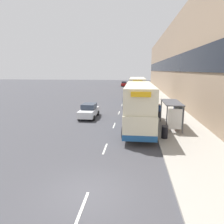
{
  "coord_description": "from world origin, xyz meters",
  "views": [
    {
      "loc": [
        2.07,
        -8.13,
        5.59
      ],
      "look_at": [
        -1.38,
        21.67,
        -0.69
      ],
      "focal_mm": 32.0,
      "sensor_mm": 36.0,
      "label": 1
    }
  ],
  "objects_px": {
    "car_1": "(138,84)",
    "pedestrian_at_shelter": "(159,111)",
    "car_0": "(124,84)",
    "car_2": "(89,111)",
    "double_decker_bus_near": "(139,105)",
    "pedestrian_1": "(175,110)",
    "double_decker_bus_ahead": "(137,90)",
    "bus_shelter": "(174,110)",
    "litter_bin": "(165,132)"
  },
  "relations": [
    {
      "from": "car_0",
      "to": "car_1",
      "type": "xyz_separation_m",
      "value": [
        4.75,
        -1.52,
        -0.02
      ]
    },
    {
      "from": "car_1",
      "to": "litter_bin",
      "type": "distance_m",
      "value": 54.07
    },
    {
      "from": "car_1",
      "to": "pedestrian_1",
      "type": "distance_m",
      "value": 47.0
    },
    {
      "from": "car_0",
      "to": "pedestrian_at_shelter",
      "type": "relative_size",
      "value": 2.53
    },
    {
      "from": "bus_shelter",
      "to": "litter_bin",
      "type": "bearing_deg",
      "value": -111.2
    },
    {
      "from": "car_0",
      "to": "pedestrian_1",
      "type": "distance_m",
      "value": 49.12
    },
    {
      "from": "pedestrian_1",
      "to": "litter_bin",
      "type": "xyz_separation_m",
      "value": [
        -2.14,
        -7.2,
        -0.41
      ]
    },
    {
      "from": "car_0",
      "to": "bus_shelter",
      "type": "bearing_deg",
      "value": 98.31
    },
    {
      "from": "bus_shelter",
      "to": "pedestrian_1",
      "type": "xyz_separation_m",
      "value": [
        0.92,
        4.04,
        -0.8
      ]
    },
    {
      "from": "car_1",
      "to": "pedestrian_1",
      "type": "bearing_deg",
      "value": -85.34
    },
    {
      "from": "bus_shelter",
      "to": "car_0",
      "type": "bearing_deg",
      "value": 98.31
    },
    {
      "from": "car_0",
      "to": "car_1",
      "type": "bearing_deg",
      "value": 162.24
    },
    {
      "from": "double_decker_bus_near",
      "to": "litter_bin",
      "type": "bearing_deg",
      "value": -57.41
    },
    {
      "from": "double_decker_bus_ahead",
      "to": "pedestrian_1",
      "type": "xyz_separation_m",
      "value": [
        4.28,
        -11.76,
        -1.21
      ]
    },
    {
      "from": "double_decker_bus_ahead",
      "to": "bus_shelter",
      "type": "bearing_deg",
      "value": -77.98
    },
    {
      "from": "car_1",
      "to": "bus_shelter",
      "type": "bearing_deg",
      "value": -86.74
    },
    {
      "from": "double_decker_bus_ahead",
      "to": "double_decker_bus_near",
      "type": "bearing_deg",
      "value": -89.75
    },
    {
      "from": "double_decker_bus_ahead",
      "to": "car_2",
      "type": "xyz_separation_m",
      "value": [
        -5.79,
        -11.98,
        -1.45
      ]
    },
    {
      "from": "pedestrian_1",
      "to": "car_2",
      "type": "bearing_deg",
      "value": -178.75
    },
    {
      "from": "double_decker_bus_ahead",
      "to": "car_0",
      "type": "distance_m",
      "value": 36.88
    },
    {
      "from": "car_0",
      "to": "pedestrian_at_shelter",
      "type": "height_order",
      "value": "pedestrian_at_shelter"
    },
    {
      "from": "pedestrian_1",
      "to": "litter_bin",
      "type": "relative_size",
      "value": 1.74
    },
    {
      "from": "double_decker_bus_near",
      "to": "litter_bin",
      "type": "height_order",
      "value": "double_decker_bus_near"
    },
    {
      "from": "bus_shelter",
      "to": "car_2",
      "type": "distance_m",
      "value": 9.97
    },
    {
      "from": "double_decker_bus_near",
      "to": "car_2",
      "type": "relative_size",
      "value": 2.51
    },
    {
      "from": "car_1",
      "to": "pedestrian_at_shelter",
      "type": "height_order",
      "value": "pedestrian_at_shelter"
    },
    {
      "from": "car_2",
      "to": "pedestrian_at_shelter",
      "type": "bearing_deg",
      "value": -179.43
    },
    {
      "from": "car_2",
      "to": "pedestrian_at_shelter",
      "type": "relative_size",
      "value": 2.51
    },
    {
      "from": "car_0",
      "to": "pedestrian_at_shelter",
      "type": "bearing_deg",
      "value": 97.97
    },
    {
      "from": "car_2",
      "to": "pedestrian_at_shelter",
      "type": "xyz_separation_m",
      "value": [
        8.29,
        0.08,
        0.18
      ]
    },
    {
      "from": "double_decker_bus_ahead",
      "to": "pedestrian_1",
      "type": "relative_size",
      "value": 5.91
    },
    {
      "from": "double_decker_bus_ahead",
      "to": "car_1",
      "type": "height_order",
      "value": "double_decker_bus_ahead"
    },
    {
      "from": "bus_shelter",
      "to": "car_2",
      "type": "height_order",
      "value": "bus_shelter"
    },
    {
      "from": "car_0",
      "to": "pedestrian_at_shelter",
      "type": "xyz_separation_m",
      "value": [
        6.79,
        -48.5,
        0.14
      ]
    },
    {
      "from": "bus_shelter",
      "to": "pedestrian_1",
      "type": "height_order",
      "value": "bus_shelter"
    },
    {
      "from": "bus_shelter",
      "to": "double_decker_bus_near",
      "type": "relative_size",
      "value": 0.39
    },
    {
      "from": "double_decker_bus_near",
      "to": "car_1",
      "type": "xyz_separation_m",
      "value": [
        0.39,
        50.8,
        -1.43
      ]
    },
    {
      "from": "car_2",
      "to": "pedestrian_1",
      "type": "distance_m",
      "value": 10.08
    },
    {
      "from": "double_decker_bus_ahead",
      "to": "car_0",
      "type": "xyz_separation_m",
      "value": [
        -4.29,
        36.6,
        -1.41
      ]
    },
    {
      "from": "pedestrian_at_shelter",
      "to": "bus_shelter",
      "type": "bearing_deg",
      "value": -77.56
    },
    {
      "from": "car_0",
      "to": "car_2",
      "type": "relative_size",
      "value": 1.01
    },
    {
      "from": "litter_bin",
      "to": "pedestrian_1",
      "type": "bearing_deg",
      "value": 73.44
    },
    {
      "from": "pedestrian_at_shelter",
      "to": "car_1",
      "type": "bearing_deg",
      "value": 92.49
    },
    {
      "from": "car_0",
      "to": "pedestrian_at_shelter",
      "type": "distance_m",
      "value": 48.98
    },
    {
      "from": "car_2",
      "to": "pedestrian_1",
      "type": "bearing_deg",
      "value": -178.75
    },
    {
      "from": "pedestrian_at_shelter",
      "to": "double_decker_bus_ahead",
      "type": "bearing_deg",
      "value": 101.88
    },
    {
      "from": "double_decker_bus_near",
      "to": "pedestrian_1",
      "type": "distance_m",
      "value": 5.9
    },
    {
      "from": "car_0",
      "to": "car_1",
      "type": "distance_m",
      "value": 4.99
    },
    {
      "from": "car_2",
      "to": "pedestrian_at_shelter",
      "type": "height_order",
      "value": "pedestrian_at_shelter"
    },
    {
      "from": "pedestrian_at_shelter",
      "to": "litter_bin",
      "type": "bearing_deg",
      "value": -92.92
    }
  ]
}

